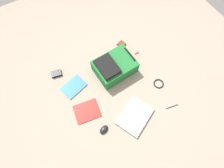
# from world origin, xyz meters

# --- Properties ---
(ground_plane) EXTENTS (3.68, 3.68, 0.00)m
(ground_plane) POSITION_xyz_m (0.00, 0.00, 0.00)
(ground_plane) COLOR gray
(backpack) EXTENTS (0.34, 0.45, 0.21)m
(backpack) POSITION_xyz_m (-0.16, 0.14, 0.09)
(backpack) COLOR #1E662D
(backpack) RESTS_ON ground_plane
(laptop) EXTENTS (0.39, 0.44, 0.03)m
(laptop) POSITION_xyz_m (0.41, 0.04, 0.02)
(laptop) COLOR #929296
(laptop) RESTS_ON ground_plane
(book_red) EXTENTS (0.24, 0.29, 0.01)m
(book_red) POSITION_xyz_m (-0.22, -0.36, 0.01)
(book_red) COLOR silver
(book_red) RESTS_ON ground_plane
(book_comic) EXTENTS (0.25, 0.29, 0.01)m
(book_comic) POSITION_xyz_m (0.10, -0.36, 0.01)
(book_comic) COLOR silver
(book_comic) RESTS_ON ground_plane
(computer_mouse) EXTENTS (0.09, 0.12, 0.03)m
(computer_mouse) POSITION_xyz_m (0.37, -0.30, 0.02)
(computer_mouse) COLOR black
(computer_mouse) RESTS_ON ground_plane
(cable_coil) EXTENTS (0.11, 0.11, 0.01)m
(cable_coil) POSITION_xyz_m (0.24, 0.48, 0.01)
(cable_coil) COLOR black
(cable_coil) RESTS_ON ground_plane
(power_brick) EXTENTS (0.10, 0.13, 0.03)m
(power_brick) POSITION_xyz_m (-0.46, -0.46, 0.02)
(power_brick) COLOR black
(power_brick) RESTS_ON ground_plane
(pen_black) EXTENTS (0.04, 0.14, 0.01)m
(pen_black) POSITION_xyz_m (0.53, 0.45, 0.00)
(pen_black) COLOR black
(pen_black) RESTS_ON ground_plane
(earbud_pouch) EXTENTS (0.11, 0.11, 0.02)m
(earbud_pouch) POSITION_xyz_m (-0.43, 0.40, 0.01)
(earbud_pouch) COLOR #59331E
(earbud_pouch) RESTS_ON ground_plane
(usb_stick) EXTENTS (0.02, 0.05, 0.01)m
(usb_stick) POSITION_xyz_m (-0.23, 0.50, 0.00)
(usb_stick) COLOR #B21919
(usb_stick) RESTS_ON ground_plane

